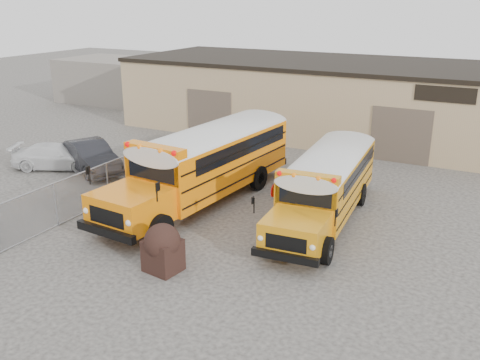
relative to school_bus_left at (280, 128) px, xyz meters
The scene contains 9 objects.
ground 12.36m from the school_bus_left, 81.51° to the right, with size 120.00×120.00×0.00m, color #373532.
warehouse 8.13m from the school_bus_left, 77.19° to the left, with size 30.20×10.20×4.67m.
chainlink_fence 10.05m from the school_bus_left, 114.83° to the right, with size 0.07×18.07×1.81m.
distant_building_left 22.51m from the school_bus_left, 153.83° to the left, with size 8.00×6.00×3.60m, color gray.
school_bus_left is the anchor object (origin of this frame).
school_bus_right 4.39m from the school_bus_left, ahead, with size 3.12×9.63×2.77m.
tarp_bundle 13.23m from the school_bus_left, 82.94° to the right, with size 1.22×1.21×1.65m.
car_white 11.97m from the school_bus_left, 146.46° to the right, with size 1.82×4.49×1.30m, color silver.
car_dark 10.07m from the school_bus_left, 142.64° to the right, with size 1.67×4.78×1.57m, color black.
Camera 1 is at (9.44, -13.78, 8.60)m, focal length 40.00 mm.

